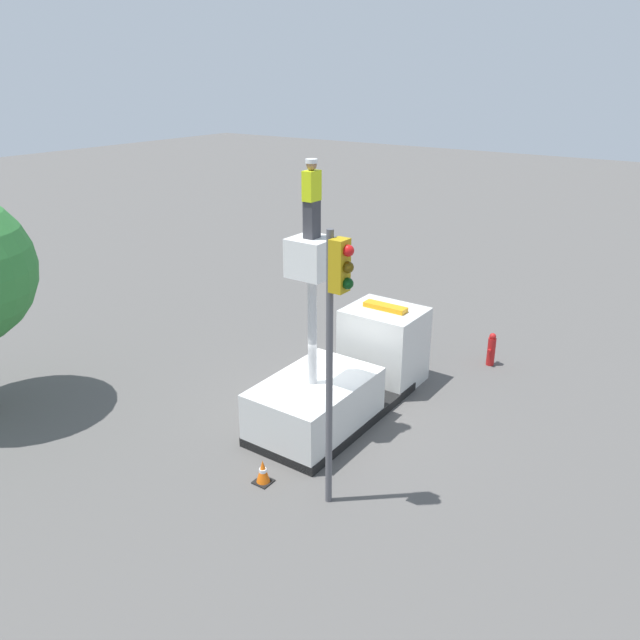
{
  "coord_description": "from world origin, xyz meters",
  "views": [
    {
      "loc": [
        -12.17,
        -8.06,
        8.6
      ],
      "look_at": [
        -2.02,
        -0.93,
        3.65
      ],
      "focal_mm": 35.0,
      "sensor_mm": 36.0,
      "label": 1
    }
  ],
  "objects": [
    {
      "name": "traffic_light_pole",
      "position": [
        -3.03,
        -2.0,
        4.2
      ],
      "size": [
        0.34,
        0.57,
        5.96
      ],
      "color": "#515156",
      "rests_on": "ground"
    },
    {
      "name": "bucket_truck",
      "position": [
        0.56,
        0.0,
        0.96
      ],
      "size": [
        6.06,
        2.21,
        5.11
      ],
      "color": "black",
      "rests_on": "ground"
    },
    {
      "name": "worker",
      "position": [
        -1.01,
        0.0,
        5.99
      ],
      "size": [
        0.4,
        0.26,
        1.75
      ],
      "color": "#38383D",
      "rests_on": "bucket_truck"
    },
    {
      "name": "ground_plane",
      "position": [
        0.0,
        0.0,
        0.0
      ],
      "size": [
        120.0,
        120.0,
        0.0
      ],
      "primitive_type": "plane",
      "color": "#565451"
    },
    {
      "name": "traffic_cone_rear",
      "position": [
        -3.34,
        -0.3,
        0.27
      ],
      "size": [
        0.39,
        0.39,
        0.58
      ],
      "color": "black",
      "rests_on": "ground"
    },
    {
      "name": "fire_hydrant",
      "position": [
        5.44,
        -2.25,
        0.53
      ],
      "size": [
        0.49,
        0.25,
        1.07
      ],
      "color": "red",
      "rests_on": "ground"
    }
  ]
}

